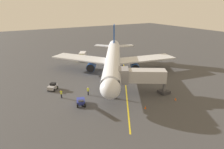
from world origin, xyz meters
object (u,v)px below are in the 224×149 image
Objects in this scene: airplane at (113,60)px; safety_cone_nose_right at (176,99)px; ground_crew_wing_walker at (133,64)px; tug_near_nose at (53,87)px; ground_crew_loader at (61,94)px; safety_cone_nose_left at (145,107)px; jet_bridge at (138,76)px; ground_crew_marshaller at (88,91)px; box_truck_starboard_side at (82,56)px; belt_loader_portside at (81,101)px.

safety_cone_nose_right is (-3.22, 18.83, -3.73)m from airplane.
ground_crew_wing_walker is 25.76m from tug_near_nose.
ground_crew_loader is 16.63m from safety_cone_nose_left.
jet_bridge reaches higher than safety_cone_nose_left.
airplane is 21.11× the size of ground_crew_marshaller.
airplane is at bearing 95.38° from box_truck_starboard_side.
ground_crew_loader is 0.36× the size of belt_loader_portside.
ground_crew_wing_walker is at bearing -149.43° from ground_crew_marshaller.
safety_cone_nose_left is at bearing 66.16° from jet_bridge.
safety_cone_nose_right is (-19.04, 12.02, -0.61)m from ground_crew_loader.
ground_crew_marshaller is 1.00× the size of ground_crew_loader.
ground_crew_marshaller and ground_crew_loader have the same top height.
ground_crew_marshaller is 1.00× the size of ground_crew_wing_walker.
airplane is 19.46m from safety_cone_nose_right.
tug_near_nose is 4.95× the size of safety_cone_nose_right.
box_truck_starboard_side is at bearing -93.82° from safety_cone_nose_left.
airplane is 13.81m from ground_crew_marshaller.
tug_near_nose reaches higher than safety_cone_nose_left.
box_truck_starboard_side is at bearing -84.62° from airplane.
airplane reaches higher than box_truck_starboard_side.
ground_crew_marshaller is 27.08m from box_truck_starboard_side.
airplane is 21.11× the size of ground_crew_wing_walker.
ground_crew_loader is 5.18m from belt_loader_portside.
jet_bridge reaches higher than box_truck_starboard_side.
ground_crew_loader is at bearing -15.18° from ground_crew_marshaller.
belt_loader_portside is (13.51, 11.45, -3.29)m from airplane.
ground_crew_wing_walker is at bearing -159.39° from airplane.
ground_crew_wing_walker is 26.74m from ground_crew_loader.
ground_crew_wing_walker is (-19.58, -11.57, 0.00)m from ground_crew_marshaller.
ground_crew_loader is 3.11× the size of safety_cone_nose_right.
airplane reaches higher than tug_near_nose.
jet_bridge reaches higher than ground_crew_wing_walker.
airplane is 21.11× the size of ground_crew_loader.
ground_crew_marshaller is 4.32m from belt_loader_portside.
airplane reaches higher than ground_crew_wing_walker.
box_truck_starboard_side reaches higher than safety_cone_nose_right.
safety_cone_nose_left is (-9.49, 7.06, -0.44)m from belt_loader_portside.
belt_loader_portside reaches higher than ground_crew_marshaller.
safety_cone_nose_left is at bearing 59.39° from ground_crew_wing_walker.
safety_cone_nose_right is at bearing 177.50° from safety_cone_nose_left.
jet_bridge is 2.17× the size of box_truck_starboard_side.
tug_near_nose is at bearing 11.75° from ground_crew_wing_walker.
jet_bridge is at bearing 144.90° from tug_near_nose.
ground_crew_marshaller is (9.33, -4.21, -2.88)m from jet_bridge.
box_truck_starboard_side reaches higher than safety_cone_nose_left.
ground_crew_wing_walker is 0.35× the size of box_truck_starboard_side.
box_truck_starboard_side is 36.48m from safety_cone_nose_right.
box_truck_starboard_side is at bearing -82.36° from safety_cone_nose_right.
ground_crew_wing_walker reaches higher than tug_near_nose.
safety_cone_nose_right is at bearing 125.35° from jet_bridge.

